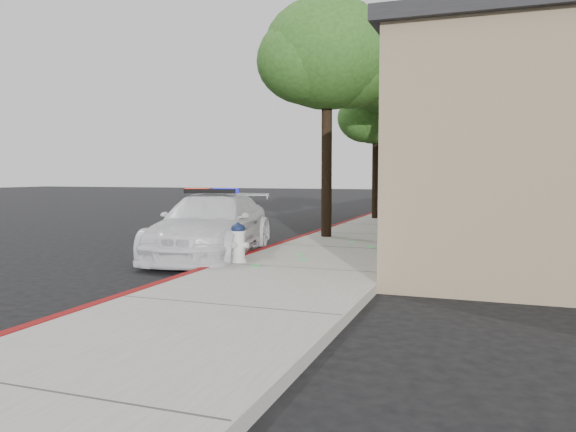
{
  "coord_description": "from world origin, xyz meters",
  "views": [
    {
      "loc": [
        4.75,
        -9.27,
        1.79
      ],
      "look_at": [
        0.76,
        1.84,
        0.92
      ],
      "focal_mm": 34.92,
      "sensor_mm": 36.0,
      "label": 1
    }
  ],
  "objects_px": {
    "police_car": "(212,225)",
    "street_tree_far": "(376,117)",
    "street_tree_mid": "(385,72)",
    "street_tree_near": "(327,59)",
    "fire_hydrant": "(238,242)",
    "clapboard_building": "(559,163)"
  },
  "relations": [
    {
      "from": "police_car",
      "to": "street_tree_far",
      "type": "distance_m",
      "value": 10.78
    },
    {
      "from": "street_tree_far",
      "to": "street_tree_mid",
      "type": "bearing_deg",
      "value": -71.67
    },
    {
      "from": "street_tree_near",
      "to": "fire_hydrant",
      "type": "bearing_deg",
      "value": -94.29
    },
    {
      "from": "police_car",
      "to": "fire_hydrant",
      "type": "height_order",
      "value": "police_car"
    },
    {
      "from": "street_tree_far",
      "to": "street_tree_near",
      "type": "bearing_deg",
      "value": -90.16
    },
    {
      "from": "police_car",
      "to": "fire_hydrant",
      "type": "relative_size",
      "value": 6.73
    },
    {
      "from": "street_tree_far",
      "to": "police_car",
      "type": "bearing_deg",
      "value": -99.13
    },
    {
      "from": "street_tree_near",
      "to": "street_tree_mid",
      "type": "bearing_deg",
      "value": 82.05
    },
    {
      "from": "fire_hydrant",
      "to": "street_tree_far",
      "type": "relative_size",
      "value": 0.15
    },
    {
      "from": "clapboard_building",
      "to": "police_car",
      "type": "distance_m",
      "value": 10.73
    },
    {
      "from": "police_car",
      "to": "street_tree_far",
      "type": "relative_size",
      "value": 0.99
    },
    {
      "from": "fire_hydrant",
      "to": "street_tree_mid",
      "type": "relative_size",
      "value": 0.11
    },
    {
      "from": "police_car",
      "to": "street_tree_far",
      "type": "xyz_separation_m",
      "value": [
        1.63,
        10.14,
        3.26
      ]
    },
    {
      "from": "clapboard_building",
      "to": "street_tree_near",
      "type": "height_order",
      "value": "street_tree_near"
    },
    {
      "from": "street_tree_near",
      "to": "police_car",
      "type": "bearing_deg",
      "value": -114.86
    },
    {
      "from": "street_tree_far",
      "to": "clapboard_building",
      "type": "bearing_deg",
      "value": -24.33
    },
    {
      "from": "street_tree_near",
      "to": "street_tree_far",
      "type": "bearing_deg",
      "value": 89.84
    },
    {
      "from": "clapboard_building",
      "to": "street_tree_mid",
      "type": "bearing_deg",
      "value": 171.87
    },
    {
      "from": "police_car",
      "to": "fire_hydrant",
      "type": "xyz_separation_m",
      "value": [
        1.25,
        -1.34,
        -0.17
      ]
    },
    {
      "from": "clapboard_building",
      "to": "street_tree_mid",
      "type": "xyz_separation_m",
      "value": [
        -5.32,
        0.76,
        3.09
      ]
    },
    {
      "from": "clapboard_building",
      "to": "police_car",
      "type": "height_order",
      "value": "clapboard_building"
    },
    {
      "from": "clapboard_building",
      "to": "street_tree_far",
      "type": "relative_size",
      "value": 4.13
    }
  ]
}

